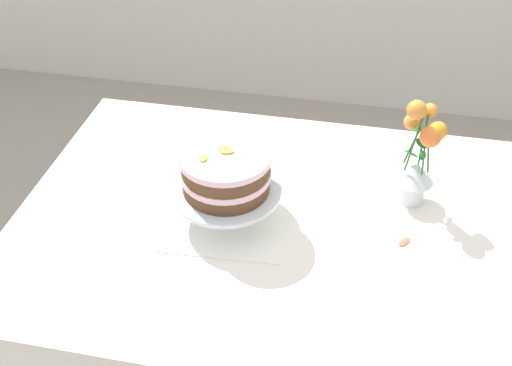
{
  "coord_description": "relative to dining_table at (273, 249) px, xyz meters",
  "views": [
    {
      "loc": [
        0.18,
        -1.16,
        1.82
      ],
      "look_at": [
        -0.05,
        -0.0,
        0.86
      ],
      "focal_mm": 41.49,
      "sensor_mm": 36.0,
      "label": 1
    }
  ],
  "objects": [
    {
      "name": "dining_table",
      "position": [
        0.0,
        0.0,
        0.0
      ],
      "size": [
        1.4,
        1.0,
        0.74
      ],
      "color": "white",
      "rests_on": "ground"
    },
    {
      "name": "layer_cake",
      "position": [
        -0.13,
        0.01,
        0.25
      ],
      "size": [
        0.24,
        0.24,
        0.12
      ],
      "color": "brown",
      "rests_on": "cake_stand"
    },
    {
      "name": "flower_vase",
      "position": [
        0.36,
        0.18,
        0.23
      ],
      "size": [
        0.11,
        0.1,
        0.32
      ],
      "color": "silver",
      "rests_on": "dining_table"
    },
    {
      "name": "cake_stand",
      "position": [
        -0.13,
        0.01,
        0.17
      ],
      "size": [
        0.29,
        0.29,
        0.1
      ],
      "color": "silver",
      "rests_on": "linen_napkin"
    },
    {
      "name": "loose_petal_0",
      "position": [
        0.34,
        0.0,
        0.09
      ],
      "size": [
        0.04,
        0.05,
        0.01
      ],
      "primitive_type": "ellipsoid",
      "rotation": [
        0.0,
        0.0,
        0.97
      ],
      "color": "#E56B51",
      "rests_on": "dining_table"
    },
    {
      "name": "linen_napkin",
      "position": [
        -0.13,
        0.01,
        0.09
      ],
      "size": [
        0.34,
        0.34,
        0.0
      ],
      "primitive_type": "cube",
      "rotation": [
        0.0,
        0.0,
        0.06
      ],
      "color": "white",
      "rests_on": "dining_table"
    }
  ]
}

